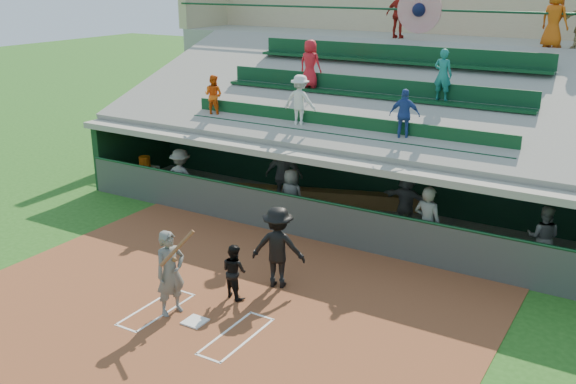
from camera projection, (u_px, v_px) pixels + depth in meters
The scene contains 21 objects.
ground at pixel (195, 323), 12.96m from camera, with size 100.00×100.00×0.00m, color #205317.
dirt_slab at pixel (210, 312), 13.36m from camera, with size 11.00×9.00×0.02m, color brown.
home_plate at pixel (195, 321), 12.95m from camera, with size 0.43×0.43×0.03m, color white.
batters_box_chalk at pixel (195, 322), 12.95m from camera, with size 2.65×1.85×0.01m.
dugout_floor at pixel (343, 219), 18.43m from camera, with size 16.00×3.50×0.04m, color gray.
concourse_slab at pixel (428, 103), 23.19m from camera, with size 20.00×3.00×4.60m, color gray.
grandstand at pixel (396, 119), 20.77m from camera, with size 20.40×10.40×7.80m.
batter_at_plate at pixel (170, 273), 13.04m from camera, with size 0.93×0.80×1.95m.
catcher at pixel (234, 271), 13.79m from camera, with size 0.59×0.46×1.22m, color black.
home_umpire at pixel (278, 247), 14.20m from camera, with size 1.21×0.69×1.87m, color black.
dugout_bench at pixel (365, 200), 19.26m from camera, with size 14.59×0.44×0.44m, color olive.
white_table at pixel (146, 176), 21.27m from camera, with size 0.72×0.54×0.63m, color silver.
water_cooler at pixel (145, 162), 21.05m from camera, with size 0.37×0.37×0.37m, color #E25F0D.
dugout_player_a at pixel (181, 177), 19.28m from camera, with size 1.12×0.64×1.74m, color #575954.
dugout_player_b at pixel (284, 176), 19.06m from camera, with size 1.14×0.48×1.95m, color #52544F.
dugout_player_c at pixel (291, 196), 17.88m from camera, with size 0.77×0.50×1.57m, color #61635E.
dugout_player_d at pixel (406, 200), 17.51m from camera, with size 1.49×0.47×1.61m, color #535550.
dugout_player_e at pixel (427, 224), 15.44m from camera, with size 0.69×0.45×1.90m, color #595C57.
dugout_player_f at pixel (543, 237), 15.10m from camera, with size 0.76×0.59×1.55m, color #61645E.
concourse_staff_a at pixel (399, 14), 21.94m from camera, with size 0.93×0.39×1.59m, color #A21A12.
concourse_staff_b at pixel (555, 19), 18.97m from camera, with size 0.83×0.54×1.70m, color #C34C0B.
Camera 1 is at (7.49, -8.83, 6.67)m, focal length 40.00 mm.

